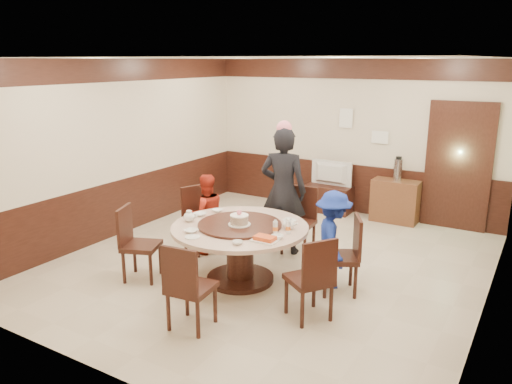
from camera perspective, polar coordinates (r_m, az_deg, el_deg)
The scene contains 30 objects.
room at distance 6.76m, azimuth 1.89°, elevation 0.31°, with size 6.00×6.04×2.84m.
banquet_table at distance 6.39m, azimuth -1.85°, elevation -5.71°, with size 1.74×1.74×0.78m.
chair_0 at distance 6.26m, azimuth 9.64°, elevation -8.62°, with size 0.60×0.60×0.97m.
chair_1 at distance 7.44m, azimuth 4.90°, elevation -4.61°, with size 0.47×0.48×0.97m.
chair_2 at distance 7.50m, azimuth -6.30°, elevation -4.47°, with size 0.57×0.57×0.97m.
chair_3 at distance 6.71m, azimuth -13.08°, elevation -7.18°, with size 0.58×0.57×0.97m.
chair_4 at distance 5.45m, azimuth -7.48°, elevation -12.27°, with size 0.48×0.49×0.97m.
chair_5 at distance 5.61m, azimuth 6.15°, elevation -11.36°, with size 0.61×0.61×0.97m.
person_standing at distance 7.26m, azimuth 3.14°, elevation 0.12°, with size 0.68×0.45×1.87m, color black.
person_red at distance 7.34m, azimuth -5.75°, elevation -2.52°, with size 0.58×0.45×1.19m, color #A92616.
person_blue at distance 6.30m, azimuth 8.79°, elevation -5.37°, with size 0.80×0.46×1.23m, color navy.
birthday_cake at distance 6.24m, azimuth -1.92°, elevation -3.18°, with size 0.28×0.28×0.19m.
teapot_left at distance 6.52m, azimuth -7.65°, elevation -2.84°, with size 0.17×0.15×0.13m, color white.
teapot_right at distance 6.19m, azimuth 3.75°, elevation -3.71°, with size 0.17×0.15×0.13m, color white.
bowl_0 at distance 6.90m, azimuth -4.44°, elevation -2.12°, with size 0.14×0.14×0.03m, color white.
bowl_1 at distance 5.70m, azimuth -2.13°, elevation -5.80°, with size 0.12×0.12×0.04m, color white.
bowl_2 at distance 6.11m, azimuth -7.41°, elevation -4.45°, with size 0.16×0.16×0.04m, color white.
bowl_3 at distance 5.86m, azimuth 2.45°, elevation -5.17°, with size 0.15×0.15×0.05m, color white.
bowl_4 at distance 6.74m, azimuth -6.43°, elevation -2.55°, with size 0.16×0.16×0.04m, color white.
saucer_near at distance 5.95m, azimuth -7.30°, elevation -5.12°, with size 0.18×0.18×0.01m, color white.
saucer_far at distance 6.51m, azimuth 3.86°, elevation -3.25°, with size 0.18×0.18×0.01m, color white.
shrimp_platter at distance 5.78m, azimuth 1.02°, elevation -5.39°, with size 0.30×0.20×0.06m.
bottle_0 at distance 5.99m, azimuth 2.22°, elevation -4.11°, with size 0.06×0.06×0.16m, color white.
bottle_1 at distance 6.02m, azimuth 3.69°, elevation -4.04°, with size 0.06×0.06×0.16m, color white.
tv_stand at distance 9.49m, azimuth 8.32°, elevation -0.74°, with size 0.85×0.45×0.50m, color black.
television at distance 9.37m, azimuth 8.43°, elevation 2.09°, with size 0.80×0.10×0.46m, color gray.
side_cabinet at distance 9.10m, azimuth 15.62°, elevation -1.00°, with size 0.80×0.40×0.75m, color brown.
thermos at distance 8.97m, azimuth 15.92°, elevation 2.47°, with size 0.15×0.15×0.38m, color silver.
notice_left at distance 9.33m, azimuth 10.23°, elevation 8.31°, with size 0.25×0.00×0.35m, color white.
notice_right at distance 9.16m, azimuth 13.97°, elevation 6.09°, with size 0.30×0.00×0.22m, color white.
Camera 1 is at (3.18, -5.71, 2.78)m, focal length 35.00 mm.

